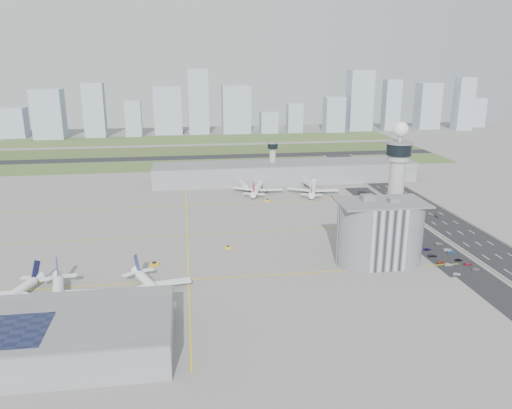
{
  "coord_description": "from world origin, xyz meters",
  "views": [
    {
      "loc": [
        -39.22,
        -237.66,
        95.64
      ],
      "look_at": [
        0.0,
        35.0,
        15.0
      ],
      "focal_mm": 35.0,
      "sensor_mm": 36.0,
      "label": 1
    }
  ],
  "objects": [
    {
      "name": "tug_4",
      "position": [
        16.14,
        91.85,
        0.94
      ],
      "size": [
        3.91,
        3.46,
        1.89
      ],
      "primitive_type": null,
      "rotation": [
        0.0,
        0.0,
        1.1
      ],
      "color": "gold",
      "rests_on": "ground"
    },
    {
      "name": "skyline_bldg_14",
      "position": [
        244.74,
        426.38,
        34.37
      ],
      "size": [
        21.59,
        17.28,
        68.75
      ],
      "primitive_type": "cube",
      "color": "#9EADC1",
      "rests_on": "ground"
    },
    {
      "name": "landside_road",
      "position": [
        90.0,
        -10.0,
        0.04
      ],
      "size": [
        18.0,
        260.0,
        0.08
      ],
      "primitive_type": "cube",
      "color": "black",
      "rests_on": "ground"
    },
    {
      "name": "car_lot_2",
      "position": [
        82.0,
        -28.31,
        0.56
      ],
      "size": [
        4.1,
        1.97,
        1.13
      ],
      "primitive_type": "imported",
      "rotation": [
        0.0,
        0.0,
        1.6
      ],
      "color": "#943E20",
      "rests_on": "ground"
    },
    {
      "name": "airplane_near_b",
      "position": [
        -92.15,
        -46.61,
        6.43
      ],
      "size": [
        47.93,
        53.19,
        12.86
      ],
      "primitive_type": null,
      "rotation": [
        0.0,
        0.0,
        -1.36
      ],
      "color": "white",
      "rests_on": "ground"
    },
    {
      "name": "car_lot_11",
      "position": [
        93.53,
        -4.45,
        0.66
      ],
      "size": [
        4.77,
        2.53,
        1.32
      ],
      "primitive_type": "imported",
      "rotation": [
        0.0,
        0.0,
        1.41
      ],
      "color": "gray",
      "rests_on": "ground"
    },
    {
      "name": "jet_bridge_near_1",
      "position": [
        -83.0,
        -61.0,
        2.85
      ],
      "size": [
        5.39,
        14.31,
        5.7
      ],
      "primitive_type": null,
      "rotation": [
        0.0,
        0.0,
        1.4
      ],
      "color": "silver",
      "rests_on": "ground"
    },
    {
      "name": "airplane_near_c",
      "position": [
        -54.92,
        -42.17,
        5.82
      ],
      "size": [
        49.54,
        52.57,
        11.64
      ],
      "primitive_type": null,
      "rotation": [
        0.0,
        0.0,
        -1.14
      ],
      "color": "white",
      "rests_on": "ground"
    },
    {
      "name": "car_lot_6",
      "position": [
        94.16,
        -38.08,
        0.56
      ],
      "size": [
        4.22,
        2.27,
        1.13
      ],
      "primitive_type": "imported",
      "rotation": [
        0.0,
        0.0,
        1.47
      ],
      "color": "gray",
      "rests_on": "ground"
    },
    {
      "name": "skyline_bldg_11",
      "position": [
        108.28,
        423.34,
        19.48
      ],
      "size": [
        20.22,
        16.18,
        38.97
      ],
      "primitive_type": "cube",
      "color": "#9EADC1",
      "rests_on": "ground"
    },
    {
      "name": "skyline_bldg_13",
      "position": [
        201.27,
        433.27,
        40.6
      ],
      "size": [
        32.26,
        25.81,
        81.2
      ],
      "primitive_type": "cube",
      "color": "#9EADC1",
      "rests_on": "ground"
    },
    {
      "name": "grass_strip_1",
      "position": [
        -20.0,
        300.0,
        0.04
      ],
      "size": [
        480.0,
        60.0,
        0.08
      ],
      "primitive_type": "cube",
      "color": "#415628",
      "rests_on": "ground"
    },
    {
      "name": "skyline_bldg_10",
      "position": [
        73.27,
        423.68,
        13.87
      ],
      "size": [
        23.01,
        18.41,
        27.75
      ],
      "primitive_type": "cube",
      "color": "#9EADC1",
      "rests_on": "ground"
    },
    {
      "name": "tug_3",
      "position": [
        -18.87,
        6.03,
        0.81
      ],
      "size": [
        3.13,
        2.48,
        1.61
      ],
      "primitive_type": null,
      "rotation": [
        0.0,
        0.0,
        -1.34
      ],
      "color": "yellow",
      "rests_on": "ground"
    },
    {
      "name": "highway",
      "position": [
        115.0,
        0.0,
        0.05
      ],
      "size": [
        28.0,
        500.0,
        0.1
      ],
      "primitive_type": "cube",
      "color": "black",
      "rests_on": "ground"
    },
    {
      "name": "skyline_bldg_16",
      "position": [
        345.49,
        415.96,
        35.78
      ],
      "size": [
        23.04,
        18.43,
        71.56
      ],
      "primitive_type": "cube",
      "color": "#9EADC1",
      "rests_on": "ground"
    },
    {
      "name": "jet_bridge_far_0",
      "position": [
        2.0,
        132.0,
        2.85
      ],
      "size": [
        5.39,
        14.31,
        5.7
      ],
      "primitive_type": null,
      "rotation": [
        0.0,
        0.0,
        -1.4
      ],
      "color": "silver",
      "rests_on": "ground"
    },
    {
      "name": "car_lot_1",
      "position": [
        84.07,
        -31.4,
        0.61
      ],
      "size": [
        3.79,
        1.5,
        1.23
      ],
      "primitive_type": "imported",
      "rotation": [
        0.0,
        0.0,
        1.52
      ],
      "color": "gray",
      "rests_on": "ground"
    },
    {
      "name": "skyline_bldg_9",
      "position": [
        30.27,
        432.32,
        31.06
      ],
      "size": [
        36.96,
        29.57,
        62.11
      ],
      "primitive_type": "cube",
      "color": "#9EADC1",
      "rests_on": "ground"
    },
    {
      "name": "car_hw_2",
      "position": [
        121.32,
        120.77,
        0.59
      ],
      "size": [
        1.99,
        4.25,
        1.17
      ],
      "primitive_type": "imported",
      "rotation": [
        0.0,
        0.0,
        0.01
      ],
      "color": "navy",
      "rests_on": "ground"
    },
    {
      "name": "tug_0",
      "position": [
        -106.28,
        -21.73,
        0.83
      ],
      "size": [
        3.13,
        3.45,
        1.66
      ],
      "primitive_type": null,
      "rotation": [
        0.0,
        0.0,
        2.61
      ],
      "color": "yellow",
      "rests_on": "ground"
    },
    {
      "name": "skyline_bldg_17",
      "position": [
        382.05,
        443.29,
        20.53
      ],
      "size": [
        22.64,
        18.11,
        41.06
      ],
      "primitive_type": "cube",
      "color": "#9EADC1",
      "rests_on": "ground"
    },
    {
      "name": "taxiway_line_h_0",
      "position": [
        -40.0,
        -30.0,
        0.01
      ],
      "size": [
        260.0,
        0.6,
        0.01
      ],
      "primitive_type": "cube",
      "color": "yellow",
      "rests_on": "ground"
    },
    {
      "name": "taxiway_line_h_1",
      "position": [
        -40.0,
        30.0,
        0.01
      ],
      "size": [
        260.0,
        0.6,
        0.01
      ],
      "primitive_type": "cube",
      "color": "yellow",
      "rests_on": "ground"
    },
    {
      "name": "ground",
      "position": [
        0.0,
        0.0,
        0.0
      ],
      "size": [
        1000.0,
        1000.0,
        0.0
      ],
      "primitive_type": "plane",
      "color": "gray"
    },
    {
      "name": "taxiway_line_h_2",
      "position": [
        -40.0,
        90.0,
        0.01
      ],
      "size": [
        260.0,
        0.6,
        0.01
      ],
      "primitive_type": "cube",
      "color": "yellow",
      "rests_on": "ground"
    },
    {
      "name": "car_lot_10",
      "position": [
        93.64,
        -13.01,
        0.61
      ],
      "size": [
        4.6,
        2.53,
        1.22
      ],
      "primitive_type": "imported",
      "rotation": [
        0.0,
        0.0,
        1.45
      ],
      "color": "white",
      "rests_on": "ground"
    },
    {
      "name": "tug_5",
      "position": [
        63.02,
        93.36,
        0.92
      ],
      "size": [
        2.25,
        3.21,
        1.83
      ],
      "primitive_type": null,
      "rotation": [
        0.0,
        0.0,
        -0.03
      ],
      "color": "gold",
      "rests_on": "ground"
    },
    {
      "name": "near_terminal",
      "position": [
        -88.07,
        -82.02,
        6.43
      ],
      "size": [
        84.0,
        42.0,
        13.0
      ],
      "color": "gray",
      "rests_on": "ground"
    },
    {
      "name": "skyline_bldg_8",
      "position": [
        -19.42,
        431.56,
        41.69
      ],
      "size": [
        26.33,
        21.06,
        83.39
      ],
      "primitive_type": "cube",
      "color": "#9EADC1",
      "rests_on": "ground"
    },
    {
      "name": "control_tower",
      "position": [
        72.0,
        8.0,
        35.04
      ],
      "size": [
        14.0,
        14.0,
        64.5
      ],
      "color": "#ADAAA5",
      "rests_on": "ground"
    },
    {
      "name": "secondary_tower",
      "position": [
        30.0,
        150.0,
        18.8
      ],
      "size": [
        8.6,
        8.6,
        31.9
      ],
      "color": "#ADAAA5",
      "rests_on": "ground"
    },
    {
      "name": "car_lot_3",
      "position": [
        81.89,
        -19.66,
        0.63
      ],
      "size": [
        4.43,
        2.06,
        1.25
      ],
      "primitive_type": "imported",
      "rotation": [
        0.0,
        0.0,
        1.5
      ],
      "color": "black",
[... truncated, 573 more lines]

